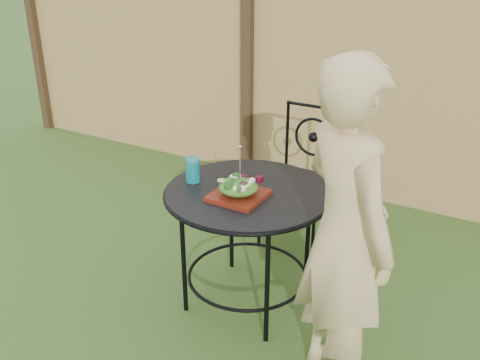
{
  "coord_description": "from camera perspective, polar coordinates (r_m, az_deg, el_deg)",
  "views": [
    {
      "loc": [
        0.91,
        -1.83,
        1.98
      ],
      "look_at": [
        -0.44,
        0.52,
        0.75
      ],
      "focal_mm": 40.0,
      "sensor_mm": 36.0,
      "label": 1
    }
  ],
  "objects": [
    {
      "name": "salad",
      "position": [
        2.8,
        -0.17,
        -0.71
      ],
      "size": [
        0.21,
        0.21,
        0.08
      ],
      "primitive_type": "ellipsoid",
      "color": "#235614",
      "rests_on": "salad_plate"
    },
    {
      "name": "patio_table",
      "position": [
        2.97,
        0.82,
        -3.54
      ],
      "size": [
        0.92,
        0.92,
        0.72
      ],
      "color": "black",
      "rests_on": "ground"
    },
    {
      "name": "salad_plate",
      "position": [
        2.82,
        -0.16,
        -1.66
      ],
      "size": [
        0.27,
        0.27,
        0.02
      ],
      "primitive_type": "cube",
      "color": "#3D0C08",
      "rests_on": "patio_table"
    },
    {
      "name": "drinking_glass",
      "position": [
        3.0,
        -5.06,
        1.06
      ],
      "size": [
        0.08,
        0.08,
        0.14
      ],
      "primitive_type": "cylinder",
      "color": "#0B7C89",
      "rests_on": "patio_table"
    },
    {
      "name": "diner",
      "position": [
        2.38,
        11.15,
        -5.79
      ],
      "size": [
        0.69,
        0.66,
        1.6
      ],
      "primitive_type": "imported",
      "rotation": [
        0.0,
        0.0,
        2.48
      ],
      "color": "tan",
      "rests_on": "ground"
    },
    {
      "name": "fork",
      "position": [
        2.75,
        0.01,
        1.71
      ],
      "size": [
        0.01,
        0.01,
        0.18
      ],
      "primitive_type": "cylinder",
      "color": "silver",
      "rests_on": "salad"
    },
    {
      "name": "patio_chair",
      "position": [
        3.69,
        6.74,
        0.69
      ],
      "size": [
        0.46,
        0.46,
        0.95
      ],
      "color": "black",
      "rests_on": "ground"
    },
    {
      "name": "fence",
      "position": [
        4.25,
        16.86,
        9.33
      ],
      "size": [
        8.0,
        0.12,
        1.9
      ],
      "color": "tan",
      "rests_on": "ground"
    }
  ]
}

